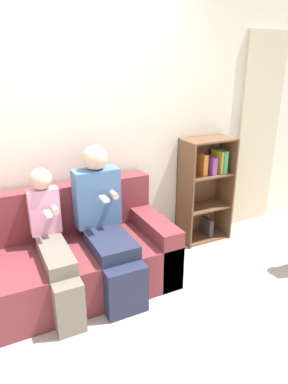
{
  "coord_description": "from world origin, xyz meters",
  "views": [
    {
      "loc": [
        -0.55,
        -2.0,
        1.83
      ],
      "look_at": [
        0.73,
        0.55,
        0.75
      ],
      "focal_mm": 32.0,
      "sensor_mm": 36.0,
      "label": 1
    }
  ],
  "objects_px": {
    "child_seated": "(54,244)",
    "bookshelf": "(205,186)",
    "couch": "(57,263)",
    "adult_seated": "(106,221)"
  },
  "relations": [
    {
      "from": "adult_seated",
      "to": "child_seated",
      "type": "height_order",
      "value": "adult_seated"
    },
    {
      "from": "adult_seated",
      "to": "child_seated",
      "type": "distance_m",
      "value": 0.45
    },
    {
      "from": "couch",
      "to": "adult_seated",
      "type": "xyz_separation_m",
      "value": [
        0.41,
        -0.1,
        0.34
      ]
    },
    {
      "from": "couch",
      "to": "bookshelf",
      "type": "height_order",
      "value": "bookshelf"
    },
    {
      "from": "adult_seated",
      "to": "child_seated",
      "type": "xyz_separation_m",
      "value": [
        -0.44,
        -0.04,
        -0.08
      ]
    },
    {
      "from": "couch",
      "to": "child_seated",
      "type": "relative_size",
      "value": 1.81
    },
    {
      "from": "child_seated",
      "to": "couch",
      "type": "bearing_deg",
      "value": 77.38
    },
    {
      "from": "couch",
      "to": "adult_seated",
      "type": "height_order",
      "value": "adult_seated"
    },
    {
      "from": "adult_seated",
      "to": "couch",
      "type": "bearing_deg",
      "value": 166.22
    },
    {
      "from": "child_seated",
      "to": "bookshelf",
      "type": "distance_m",
      "value": 1.76
    }
  ]
}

